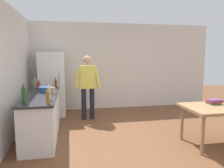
{
  "coord_description": "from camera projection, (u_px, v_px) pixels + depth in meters",
  "views": [
    {
      "loc": [
        -1.41,
        -3.83,
        1.72
      ],
      "look_at": [
        -0.42,
        1.22,
        1.02
      ],
      "focal_mm": 34.7,
      "sensor_mm": 36.0,
      "label": 1
    }
  ],
  "objects": [
    {
      "name": "ground_plane",
      "position": [
        145.0,
        143.0,
        4.23
      ],
      "size": [
        14.0,
        14.0,
        0.0
      ],
      "primitive_type": "plane",
      "color": "brown"
    },
    {
      "name": "wall_back",
      "position": [
        114.0,
        66.0,
        6.96
      ],
      "size": [
        6.4,
        0.12,
        2.7
      ],
      "primitive_type": "cube",
      "color": "silver",
      "rests_on": "ground_plane"
    },
    {
      "name": "wall_left",
      "position": [
        0.0,
        76.0,
        3.74
      ],
      "size": [
        0.12,
        5.6,
        2.7
      ],
      "primitive_type": "cube",
      "color": "silver",
      "rests_on": "ground_plane"
    },
    {
      "name": "kitchen_counter",
      "position": [
        42.0,
        115.0,
        4.56
      ],
      "size": [
        0.64,
        2.2,
        0.9
      ],
      "color": "white",
      "rests_on": "ground_plane"
    },
    {
      "name": "refrigerator",
      "position": [
        52.0,
        84.0,
        6.08
      ],
      "size": [
        0.7,
        0.67,
        1.8
      ],
      "color": "white",
      "rests_on": "ground_plane"
    },
    {
      "name": "person",
      "position": [
        88.0,
        83.0,
        5.71
      ],
      "size": [
        0.7,
        0.22,
        1.7
      ],
      "color": "#1E1E2D",
      "rests_on": "ground_plane"
    },
    {
      "name": "dining_table",
      "position": [
        221.0,
        110.0,
        4.11
      ],
      "size": [
        1.4,
        0.9,
        0.75
      ],
      "color": "#9E754C",
      "rests_on": "ground_plane"
    },
    {
      "name": "cooking_pot",
      "position": [
        45.0,
        90.0,
        4.76
      ],
      "size": [
        0.4,
        0.28,
        0.12
      ],
      "color": "#285193",
      "rests_on": "kitchen_counter"
    },
    {
      "name": "utensil_jar",
      "position": [
        53.0,
        90.0,
        4.57
      ],
      "size": [
        0.11,
        0.11,
        0.32
      ],
      "color": "tan",
      "rests_on": "kitchen_counter"
    },
    {
      "name": "bottle_wine_green",
      "position": [
        24.0,
        95.0,
        3.61
      ],
      "size": [
        0.08,
        0.08,
        0.34
      ],
      "color": "#1E5123",
      "rests_on": "kitchen_counter"
    },
    {
      "name": "bottle_water_clear",
      "position": [
        49.0,
        93.0,
        3.92
      ],
      "size": [
        0.07,
        0.07,
        0.3
      ],
      "color": "silver",
      "rests_on": "kitchen_counter"
    },
    {
      "name": "bottle_oil_amber",
      "position": [
        48.0,
        97.0,
        3.6
      ],
      "size": [
        0.06,
        0.06,
        0.28
      ],
      "color": "#996619",
      "rests_on": "kitchen_counter"
    },
    {
      "name": "bottle_vinegar_tall",
      "position": [
        35.0,
        84.0,
        5.15
      ],
      "size": [
        0.06,
        0.06,
        0.32
      ],
      "color": "gray",
      "rests_on": "kitchen_counter"
    },
    {
      "name": "bottle_sauce_red",
      "position": [
        39.0,
        86.0,
        5.13
      ],
      "size": [
        0.06,
        0.06,
        0.24
      ],
      "color": "#B22319",
      "rests_on": "kitchen_counter"
    },
    {
      "name": "bottle_beer_brown",
      "position": [
        56.0,
        84.0,
        5.37
      ],
      "size": [
        0.06,
        0.06,
        0.26
      ],
      "color": "#5B3314",
      "rests_on": "kitchen_counter"
    },
    {
      "name": "book_stack",
      "position": [
        214.0,
        102.0,
        4.27
      ],
      "size": [
        0.28,
        0.2,
        0.1
      ],
      "color": "#387A47",
      "rests_on": "dining_table"
    }
  ]
}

